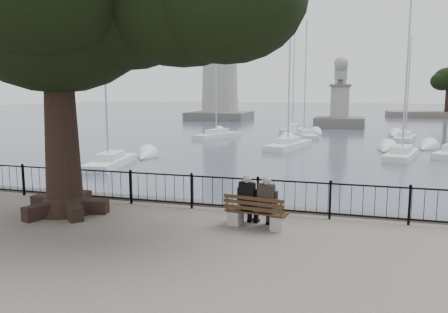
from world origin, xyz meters
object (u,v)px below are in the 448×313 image
at_px(lighthouse, 220,44).
at_px(lion_monument, 340,110).
at_px(person_left, 249,202).
at_px(person_right, 268,204).
at_px(bench, 256,216).

bearing_deg(lighthouse, lion_monument, -31.12).
relative_size(person_left, person_right, 1.00).
bearing_deg(bench, lion_monument, 89.10).
height_order(bench, lion_monument, lion_monument).
bearing_deg(person_left, lion_monument, 88.84).
xyz_separation_m(person_left, lion_monument, (0.99, 48.61, 0.69)).
bearing_deg(person_left, bench, -30.76).
height_order(person_right, lion_monument, lion_monument).
xyz_separation_m(person_right, lion_monument, (0.47, 48.70, 0.69)).
relative_size(lighthouse, lion_monument, 3.28).
xyz_separation_m(person_left, person_right, (0.52, -0.08, 0.00)).
bearing_deg(person_right, person_left, 170.82).
xyz_separation_m(bench, person_right, (0.30, 0.05, 0.33)).
bearing_deg(person_right, lion_monument, 89.45).
bearing_deg(lion_monument, person_left, -91.16).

